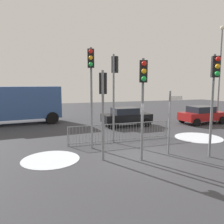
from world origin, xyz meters
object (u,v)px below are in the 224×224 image
(traffic_light_mid_right, at_px, (91,76))
(traffic_light_foreground_right, at_px, (115,79))
(traffic_light_rear_right, at_px, (214,83))
(car_red_trailing, at_px, (202,115))
(traffic_light_foreground_left, at_px, (103,95))
(direction_sign_post, at_px, (170,119))
(car_black_near, at_px, (126,116))
(traffic_light_mid_left, at_px, (143,87))
(street_lamp, at_px, (220,65))
(delivery_truck, at_px, (17,103))

(traffic_light_mid_right, height_order, traffic_light_foreground_right, traffic_light_mid_right)
(traffic_light_rear_right, height_order, car_red_trailing, traffic_light_rear_right)
(traffic_light_mid_right, bearing_deg, traffic_light_foreground_left, 109.70)
(traffic_light_mid_right, distance_m, direction_sign_post, 4.35)
(traffic_light_mid_right, height_order, traffic_light_rear_right, traffic_light_mid_right)
(traffic_light_foreground_left, distance_m, car_black_near, 8.23)
(traffic_light_mid_left, height_order, street_lamp, street_lamp)
(traffic_light_mid_right, xyz_separation_m, car_black_near, (4.13, 5.23, -2.95))
(traffic_light_mid_left, xyz_separation_m, delivery_truck, (-5.61, 11.52, -1.46))
(car_black_near, distance_m, delivery_truck, 9.06)
(traffic_light_rear_right, xyz_separation_m, traffic_light_foreground_left, (-4.59, 1.47, -0.52))
(car_red_trailing, distance_m, car_black_near, 6.52)
(car_black_near, bearing_deg, traffic_light_mid_right, -128.48)
(traffic_light_mid_left, distance_m, traffic_light_foreground_left, 1.73)
(traffic_light_foreground_right, distance_m, direction_sign_post, 3.91)
(traffic_light_rear_right, distance_m, car_red_trailing, 9.66)
(traffic_light_rear_right, distance_m, direction_sign_post, 2.46)
(traffic_light_mid_left, bearing_deg, direction_sign_post, -141.65)
(traffic_light_mid_left, bearing_deg, traffic_light_foreground_right, -67.78)
(traffic_light_mid_right, bearing_deg, traffic_light_mid_left, 138.82)
(traffic_light_foreground_left, relative_size, car_black_near, 1.02)
(traffic_light_mid_left, height_order, traffic_light_foreground_right, traffic_light_foreground_right)
(traffic_light_mid_right, distance_m, traffic_light_foreground_right, 1.87)
(traffic_light_mid_right, height_order, traffic_light_foreground_left, traffic_light_mid_right)
(car_black_near, bearing_deg, traffic_light_foreground_left, -120.55)
(traffic_light_mid_right, bearing_deg, car_red_trailing, -142.62)
(traffic_light_foreground_right, distance_m, car_black_near, 5.71)
(traffic_light_mid_left, distance_m, car_black_near, 8.46)
(street_lamp, bearing_deg, traffic_light_mid_left, -147.53)
(delivery_truck, bearing_deg, car_black_near, 149.67)
(traffic_light_rear_right, bearing_deg, delivery_truck, -29.14)
(traffic_light_mid_left, bearing_deg, street_lamp, -125.20)
(traffic_light_foreground_right, xyz_separation_m, delivery_truck, (-5.62, 8.09, -1.86))
(traffic_light_foreground_left, height_order, street_lamp, street_lamp)
(traffic_light_foreground_right, bearing_deg, delivery_truck, 170.87)
(direction_sign_post, bearing_deg, car_black_near, 76.79)
(traffic_light_rear_right, relative_size, direction_sign_post, 1.53)
(traffic_light_foreground_left, relative_size, street_lamp, 0.47)
(traffic_light_foreground_left, bearing_deg, traffic_light_mid_left, -6.91)
(car_black_near, height_order, delivery_truck, delivery_truck)
(traffic_light_mid_right, distance_m, street_lamp, 13.56)
(car_red_trailing, xyz_separation_m, street_lamp, (2.14, 0.49, 4.16))
(direction_sign_post, bearing_deg, traffic_light_rear_right, -46.02)
(traffic_light_mid_right, height_order, direction_sign_post, traffic_light_mid_right)
(traffic_light_mid_left, distance_m, street_lamp, 13.28)
(traffic_light_rear_right, relative_size, traffic_light_foreground_right, 0.93)
(traffic_light_mid_left, xyz_separation_m, traffic_light_foreground_left, (-1.48, 0.82, -0.36))
(traffic_light_foreground_left, bearing_deg, traffic_light_rear_right, 4.40)
(car_black_near, relative_size, delivery_truck, 0.53)
(traffic_light_rear_right, height_order, street_lamp, street_lamp)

